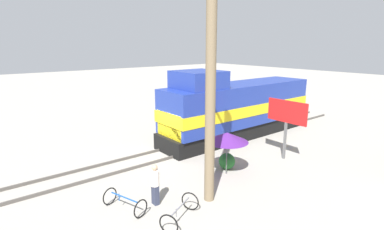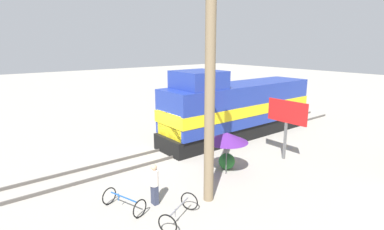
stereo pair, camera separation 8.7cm
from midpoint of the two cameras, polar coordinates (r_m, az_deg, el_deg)
ground_plane at (r=17.82m, az=-3.95°, el=-7.21°), size 120.00×120.00×0.00m
rail_near at (r=18.36m, az=-5.24°, el=-6.36°), size 0.08×32.06×0.15m
rail_far at (r=17.25m, az=-2.60°, el=-7.65°), size 0.08×32.06×0.15m
locomotive at (r=20.59m, az=8.16°, el=1.24°), size 2.88×12.20×4.71m
utility_pole at (r=11.33m, az=3.35°, el=6.59°), size 1.80×0.40×9.73m
vendor_umbrella at (r=14.51m, az=6.54°, el=-4.21°), size 2.06×2.06×2.13m
billboard_sign at (r=16.99m, az=17.46°, el=0.01°), size 2.42×0.12×3.31m
shrub_cluster at (r=15.58m, az=6.50°, el=-8.73°), size 0.83×0.83×0.83m
person_bystander at (r=12.20m, az=-7.27°, el=-12.72°), size 0.34×0.34×1.69m
bicycle at (r=11.33m, az=-2.51°, el=-17.94°), size 1.43×1.88×0.73m
bicycle_spare at (r=12.22m, az=-12.93°, el=-15.84°), size 1.85×1.20×0.71m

